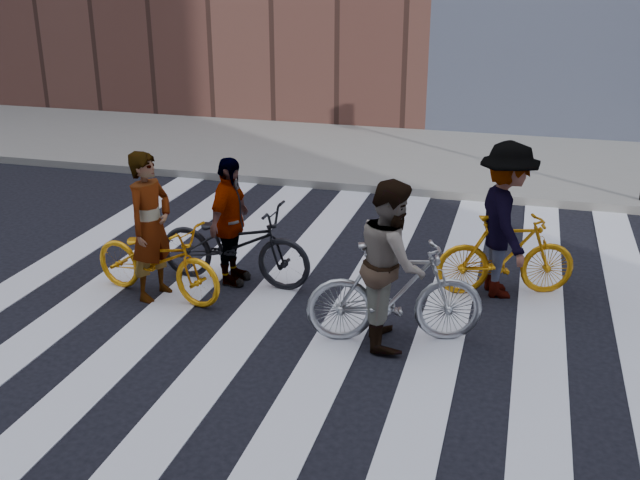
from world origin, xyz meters
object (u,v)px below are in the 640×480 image
at_px(bike_yellow_left, 157,260).
at_px(rider_right, 505,220).
at_px(bike_silver_mid, 395,293).
at_px(rider_rear, 230,222).
at_px(rider_left, 151,226).
at_px(bike_yellow_right, 506,255).
at_px(bike_dark_rear, 234,244).
at_px(rider_mid, 392,263).

distance_m(bike_yellow_left, rider_right, 4.37).
height_order(bike_silver_mid, rider_right, rider_right).
height_order(bike_yellow_left, rider_rear, rider_rear).
distance_m(rider_left, rider_right, 4.39).
relative_size(bike_yellow_right, rider_right, 0.89).
xyz_separation_m(bike_silver_mid, rider_left, (-3.13, 0.35, 0.35)).
bearing_deg(bike_dark_rear, rider_rear, 92.13).
height_order(bike_yellow_left, rider_mid, rider_mid).
relative_size(rider_mid, rider_right, 0.95).
height_order(bike_yellow_right, rider_rear, rider_rear).
distance_m(bike_dark_rear, rider_right, 3.46).
bearing_deg(rider_mid, bike_yellow_left, 67.30).
relative_size(bike_yellow_right, rider_mid, 0.94).
bearing_deg(bike_yellow_right, bike_dark_rear, 82.30).
relative_size(rider_left, rider_right, 0.95).
distance_m(bike_yellow_left, rider_left, 0.44).
height_order(bike_yellow_left, bike_dark_rear, bike_dark_rear).
xyz_separation_m(bike_yellow_right, bike_dark_rear, (-3.43, -0.60, 0.02)).
relative_size(bike_yellow_right, rider_left, 0.94).
bearing_deg(bike_dark_rear, bike_silver_mid, -111.67).
relative_size(bike_dark_rear, rider_left, 1.11).
xyz_separation_m(bike_yellow_left, rider_right, (4.15, 1.26, 0.49)).
distance_m(rider_right, rider_rear, 3.48).
xyz_separation_m(bike_dark_rear, rider_mid, (2.25, -1.01, 0.39)).
bearing_deg(rider_mid, bike_dark_rear, 49.67).
bearing_deg(rider_rear, rider_mid, -111.67).
xyz_separation_m(bike_silver_mid, rider_right, (1.07, 1.62, 0.40)).
relative_size(bike_yellow_right, rider_rear, 1.04).
bearing_deg(bike_yellow_right, rider_left, 88.91).
relative_size(bike_silver_mid, bike_yellow_right, 1.11).
bearing_deg(rider_left, rider_right, -60.83).
bearing_deg(rider_left, rider_rear, -37.05).
bearing_deg(rider_right, bike_dark_rear, 82.45).
height_order(bike_silver_mid, rider_left, rider_left).
height_order(bike_silver_mid, bike_dark_rear, bike_silver_mid).
bearing_deg(bike_yellow_left, bike_yellow_right, -60.83).
relative_size(bike_yellow_left, bike_silver_mid, 0.98).
xyz_separation_m(rider_right, rider_rear, (-3.43, -0.60, -0.14)).
height_order(bike_yellow_right, rider_left, rider_left).
relative_size(rider_mid, rider_rear, 1.10).
distance_m(bike_yellow_left, bike_dark_rear, 1.02).
distance_m(bike_silver_mid, rider_right, 1.98).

